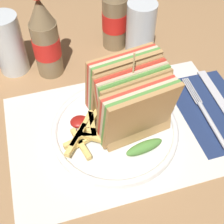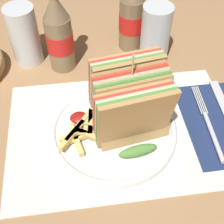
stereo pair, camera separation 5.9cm
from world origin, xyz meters
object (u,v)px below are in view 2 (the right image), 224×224
(club_sandwich, at_px, (130,102))
(coke_bottle_far, at_px, (132,15))
(plate_main, at_px, (113,130))
(fork, at_px, (211,128))
(glass_far, at_px, (25,39))
(glass_near, at_px, (155,38))
(coke_bottle_near, at_px, (59,34))

(club_sandwich, distance_m, coke_bottle_far, 0.27)
(plate_main, xyz_separation_m, coke_bottle_far, (0.08, 0.27, 0.08))
(fork, height_order, glass_far, glass_far)
(glass_near, bearing_deg, coke_bottle_near, 179.31)
(coke_bottle_near, distance_m, coke_bottle_far, 0.18)
(fork, distance_m, glass_near, 0.24)
(plate_main, distance_m, coke_bottle_near, 0.24)
(coke_bottle_far, distance_m, glass_near, 0.08)
(glass_far, bearing_deg, coke_bottle_near, -22.34)
(fork, bearing_deg, plate_main, 176.11)
(coke_bottle_near, bearing_deg, club_sandwich, -60.57)
(fork, relative_size, coke_bottle_far, 0.94)
(plate_main, xyz_separation_m, fork, (0.19, -0.02, -0.00))
(coke_bottle_near, relative_size, coke_bottle_far, 1.00)
(plate_main, bearing_deg, club_sandwich, 7.90)
(fork, distance_m, coke_bottle_near, 0.37)
(coke_bottle_near, distance_m, glass_near, 0.21)
(plate_main, bearing_deg, glass_far, 124.23)
(glass_far, bearing_deg, plate_main, -55.77)
(plate_main, relative_size, glass_near, 1.77)
(plate_main, height_order, club_sandwich, club_sandwich)
(coke_bottle_near, distance_m, glass_far, 0.09)
(club_sandwich, bearing_deg, glass_far, 129.14)
(fork, relative_size, glass_far, 1.39)
(fork, xyz_separation_m, coke_bottle_near, (-0.28, 0.23, 0.08))
(plate_main, xyz_separation_m, glass_near, (0.12, 0.21, 0.05))
(coke_bottle_far, distance_m, glass_far, 0.25)
(plate_main, bearing_deg, glass_near, 59.52)
(club_sandwich, distance_m, glass_far, 0.31)
(glass_near, distance_m, glass_far, 0.29)
(plate_main, xyz_separation_m, club_sandwich, (0.03, 0.00, 0.07))
(club_sandwich, xyz_separation_m, glass_far, (-0.20, 0.24, -0.02))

